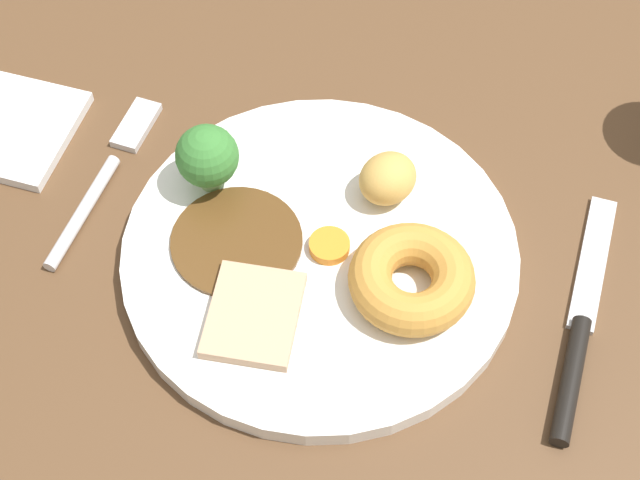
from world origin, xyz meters
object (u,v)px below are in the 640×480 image
dinner_plate (320,255)px  fork (106,174)px  roast_potato_left (388,178)px  knife (579,334)px  broccoli_floret (207,157)px  meat_slice_main (254,315)px  yorkshire_pudding (412,279)px  carrot_coin_front (324,245)px

dinner_plate → fork: bearing=170.3°
roast_potato_left → knife: size_ratio=0.22×
dinner_plate → knife: bearing=-4.7°
broccoli_floret → fork: 8.60cm
meat_slice_main → yorkshire_pudding: (8.86, 4.45, 0.97)cm
carrot_coin_front → knife: 16.93cm
yorkshire_pudding → fork: 22.90cm
dinner_plate → fork: size_ratio=1.68×
roast_potato_left → broccoli_floret: size_ratio=0.80×
yorkshire_pudding → carrot_coin_front: yorkshire_pudding is taller
dinner_plate → yorkshire_pudding: 6.77cm
yorkshire_pudding → broccoli_floret: broccoli_floret is taller
carrot_coin_front → fork: size_ratio=0.17×
carrot_coin_front → broccoli_floret: 9.53cm
dinner_plate → roast_potato_left: (3.15, 5.47, 2.30)cm
carrot_coin_front → fork: carrot_coin_front is taller
dinner_plate → roast_potato_left: 6.72cm
meat_slice_main → yorkshire_pudding: 9.96cm
roast_potato_left → yorkshire_pudding: bearing=-66.1°
dinner_plate → knife: dinner_plate is taller
broccoli_floret → knife: 26.17cm
yorkshire_pudding → fork: size_ratio=0.52×
dinner_plate → roast_potato_left: roast_potato_left is taller
roast_potato_left → broccoli_floret: broccoli_floret is taller
dinner_plate → broccoli_floret: broccoli_floret is taller
meat_slice_main → knife: 20.20cm
yorkshire_pudding → roast_potato_left: bearing=113.9°
dinner_plate → meat_slice_main: bearing=-113.4°
roast_potato_left → carrot_coin_front: 6.20cm
roast_potato_left → dinner_plate: bearing=-119.9°
yorkshire_pudding → knife: (10.77, 0.15, -2.32)cm
fork → knife: 33.40cm
roast_potato_left → broccoli_floret: bearing=-168.9°
yorkshire_pudding → dinner_plate: bearing=166.1°
meat_slice_main → carrot_coin_front: (2.82, 6.14, -0.05)cm
broccoli_floret → knife: size_ratio=0.27×
yorkshire_pudding → broccoli_floret: 15.53cm
meat_slice_main → roast_potato_left: (5.75, 11.47, 1.20)cm
meat_slice_main → knife: (19.63, 4.60, -1.35)cm
knife → dinner_plate: bearing=88.0°
knife → roast_potato_left: bearing=66.3°
meat_slice_main → fork: (-13.51, 8.75, -1.41)cm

